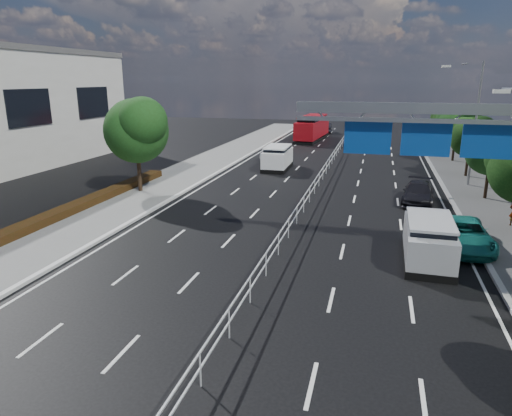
% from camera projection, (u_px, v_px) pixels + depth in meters
% --- Properties ---
extents(ground, '(160.00, 160.00, 0.00)m').
position_uv_depth(ground, '(212.00, 368.00, 12.70)').
color(ground, black).
rests_on(ground, ground).
extents(median_fence, '(0.05, 85.00, 1.02)m').
position_uv_depth(median_fence, '(318.00, 181.00, 33.48)').
color(median_fence, silver).
rests_on(median_fence, ground).
extents(overhead_gantry, '(10.24, 0.38, 7.45)m').
position_uv_depth(overhead_gantry, '(446.00, 133.00, 18.85)').
color(overhead_gantry, gray).
rests_on(overhead_gantry, ground).
extents(streetlight_far, '(2.78, 2.40, 9.00)m').
position_uv_depth(streetlight_far, '(472.00, 116.00, 32.85)').
color(streetlight_far, gray).
rests_on(streetlight_far, ground).
extents(near_tree_back, '(4.84, 4.51, 6.69)m').
position_uv_depth(near_tree_back, '(137.00, 127.00, 31.11)').
color(near_tree_back, black).
rests_on(near_tree_back, ground).
extents(far_tree_e, '(3.63, 3.38, 5.13)m').
position_uv_depth(far_tree_e, '(493.00, 147.00, 29.38)').
color(far_tree_e, black).
rests_on(far_tree_e, ground).
extents(far_tree_f, '(3.52, 3.28, 5.02)m').
position_uv_depth(far_tree_f, '(471.00, 135.00, 36.37)').
color(far_tree_f, black).
rests_on(far_tree_f, ground).
extents(far_tree_g, '(3.96, 3.69, 5.45)m').
position_uv_depth(far_tree_g, '(457.00, 123.00, 43.27)').
color(far_tree_g, black).
rests_on(far_tree_g, ground).
extents(far_tree_h, '(3.41, 3.18, 4.91)m').
position_uv_depth(far_tree_h, '(447.00, 120.00, 50.34)').
color(far_tree_h, black).
rests_on(far_tree_h, ground).
extents(white_minivan, '(2.15, 4.81, 2.07)m').
position_uv_depth(white_minivan, '(278.00, 158.00, 40.58)').
color(white_minivan, black).
rests_on(white_minivan, ground).
extents(red_bus, '(3.30, 10.74, 3.16)m').
position_uv_depth(red_bus, '(312.00, 127.00, 59.89)').
color(red_bus, black).
rests_on(red_bus, ground).
extents(near_car_silver, '(2.04, 4.33, 1.43)m').
position_uv_depth(near_car_silver, '(273.00, 152.00, 45.57)').
color(near_car_silver, '#B5B8BD').
rests_on(near_car_silver, ground).
extents(near_car_dark, '(1.88, 4.64, 1.50)m').
position_uv_depth(near_car_dark, '(326.00, 128.00, 67.97)').
color(near_car_dark, black).
rests_on(near_car_dark, ground).
extents(silver_minivan, '(2.07, 4.73, 1.95)m').
position_uv_depth(silver_minivan, '(429.00, 240.00, 19.96)').
color(silver_minivan, black).
rests_on(silver_minivan, ground).
extents(parked_car_teal, '(2.43, 4.98, 1.36)m').
position_uv_depth(parked_car_teal, '(464.00, 234.00, 21.62)').
color(parked_car_teal, '#1A7771').
rests_on(parked_car_teal, ground).
extents(parked_car_dark, '(2.39, 4.79, 1.34)m').
position_uv_depth(parked_car_dark, '(418.00, 193.00, 29.50)').
color(parked_car_dark, black).
rests_on(parked_car_dark, ground).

